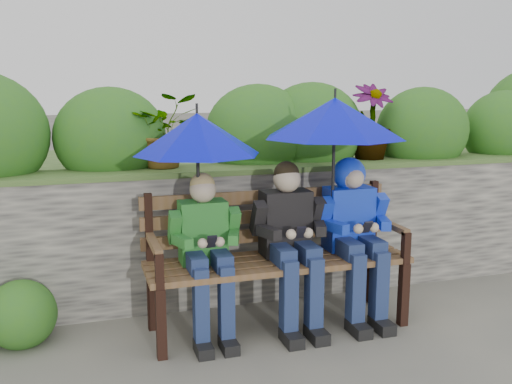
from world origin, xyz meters
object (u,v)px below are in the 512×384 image
object	(u,v)px
umbrella_right	(335,118)
boy_middle	(291,236)
boy_right	(354,224)
umbrella_left	(197,134)
boy_left	(206,246)
park_bench	(275,249)

from	to	relation	value
umbrella_right	boy_middle	bearing A→B (deg)	-172.95
boy_right	umbrella_left	distance (m)	1.27
boy_middle	umbrella_right	world-z (taller)	umbrella_right
boy_left	boy_middle	xyz separation A→B (m)	(0.58, -0.01, 0.02)
park_bench	boy_right	size ratio (longest dim) A/B	1.56
boy_right	park_bench	bearing A→B (deg)	172.73
umbrella_left	boy_right	bearing A→B (deg)	-2.45
boy_right	umbrella_right	world-z (taller)	umbrella_right
boy_right	umbrella_left	xyz separation A→B (m)	(-1.09, 0.05, 0.65)
park_bench	umbrella_left	distance (m)	0.96
umbrella_left	umbrella_right	xyz separation A→B (m)	(0.93, -0.02, 0.09)
boy_middle	umbrella_left	world-z (taller)	umbrella_left
park_bench	boy_left	bearing A→B (deg)	-171.06
park_bench	boy_right	bearing A→B (deg)	-7.27
boy_right	umbrella_left	world-z (taller)	umbrella_left
boy_right	umbrella_right	size ratio (longest dim) A/B	1.17
boy_middle	umbrella_left	xyz separation A→B (m)	(-0.61, 0.06, 0.69)
park_bench	boy_middle	xyz separation A→B (m)	(0.08, -0.08, 0.11)
park_bench	umbrella_right	bearing A→B (deg)	-6.22
park_bench	umbrella_left	xyz separation A→B (m)	(-0.53, -0.02, 0.80)
boy_middle	boy_right	xyz separation A→B (m)	(0.48, 0.01, 0.04)
park_bench	boy_left	distance (m)	0.51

